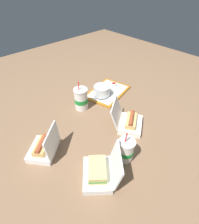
{
  "coord_description": "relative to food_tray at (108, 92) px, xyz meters",
  "views": [
    {
      "loc": [
        0.65,
        0.67,
        0.84
      ],
      "look_at": [
        0.01,
        -0.01,
        0.05
      ],
      "focal_mm": 28.0,
      "sensor_mm": 36.0,
      "label": 1
    }
  ],
  "objects": [
    {
      "name": "clamshell_hotdog_right",
      "position": [
        0.19,
        0.39,
        0.03
      ],
      "size": [
        0.26,
        0.27,
        0.18
      ],
      "color": "white",
      "rests_on": "ground_plane"
    },
    {
      "name": "food_tray",
      "position": [
        0.0,
        0.0,
        0.0
      ],
      "size": [
        0.42,
        0.34,
        0.01
      ],
      "color": "#A56619",
      "rests_on": "ground_plane"
    },
    {
      "name": "plastic_fork",
      "position": [
        -0.04,
        0.04,
        0.01
      ],
      "size": [
        0.11,
        0.04,
        0.0
      ],
      "primitive_type": "cube",
      "rotation": [
        0.0,
        0.0,
        -0.28
      ],
      "color": "white",
      "rests_on": "food_tray"
    },
    {
      "name": "cake_container",
      "position": [
        0.08,
        0.01,
        0.05
      ],
      "size": [
        0.14,
        0.14,
        0.08
      ],
      "color": "black",
      "rests_on": "food_tray"
    },
    {
      "name": "ground_plane",
      "position": [
        0.26,
        0.2,
        -0.01
      ],
      "size": [
        3.2,
        3.2,
        0.0
      ],
      "primitive_type": "plane",
      "color": "brown"
    },
    {
      "name": "napkin_stack",
      "position": [
        -0.07,
        -0.06,
        0.01
      ],
      "size": [
        0.13,
        0.13,
        0.0
      ],
      "primitive_type": "cube",
      "rotation": [
        0.0,
        0.0,
        0.39
      ],
      "color": "white",
      "rests_on": "food_tray"
    },
    {
      "name": "soda_cup_right",
      "position": [
        0.29,
        0.01,
        0.08
      ],
      "size": [
        0.1,
        0.1,
        0.23
      ],
      "color": "white",
      "rests_on": "ground_plane"
    },
    {
      "name": "clamshell_hotdog_left",
      "position": [
        0.71,
        0.19,
        0.04
      ],
      "size": [
        0.23,
        0.23,
        0.18
      ],
      "color": "white",
      "rests_on": "ground_plane"
    },
    {
      "name": "clamshell_sandwich_center",
      "position": [
        0.59,
        0.52,
        0.04
      ],
      "size": [
        0.26,
        0.27,
        0.18
      ],
      "color": "white",
      "rests_on": "ground_plane"
    },
    {
      "name": "soda_cup_back",
      "position": [
        0.4,
        0.53,
        0.06
      ],
      "size": [
        0.09,
        0.09,
        0.2
      ],
      "color": "white",
      "rests_on": "ground_plane"
    },
    {
      "name": "ketchup_cup",
      "position": [
        -0.1,
        -0.03,
        0.02
      ],
      "size": [
        0.04,
        0.04,
        0.02
      ],
      "color": "white",
      "rests_on": "food_tray"
    }
  ]
}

